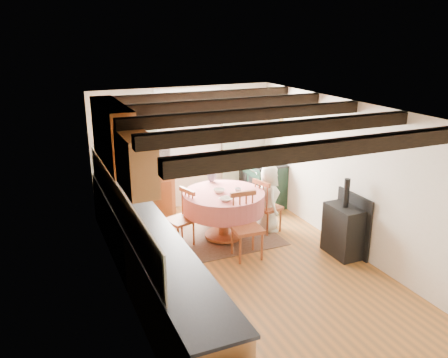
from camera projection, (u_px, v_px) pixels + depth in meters
name	position (u px, v px, depth m)	size (l,w,h in m)	color
floor	(245.00, 266.00, 6.96)	(3.60, 5.50, 0.00)	#AC682A
ceiling	(247.00, 108.00, 6.22)	(3.60, 5.50, 0.00)	white
wall_back	(184.00, 148.00, 8.99)	(3.60, 0.00, 2.40)	silver
wall_front	(379.00, 284.00, 4.19)	(3.60, 0.00, 2.40)	silver
wall_left	(121.00, 210.00, 5.90)	(0.00, 5.50, 2.40)	silver
wall_right	(348.00, 176.00, 7.27)	(0.00, 5.50, 2.40)	silver
beam_a	(338.00, 148.00, 4.50)	(3.60, 0.16, 0.16)	black
beam_b	(285.00, 129.00, 5.37)	(3.60, 0.16, 0.16)	black
beam_c	(247.00, 115.00, 6.24)	(3.60, 0.16, 0.16)	black
beam_d	(219.00, 104.00, 7.12)	(3.60, 0.16, 0.16)	black
beam_e	(197.00, 96.00, 7.99)	(3.60, 0.16, 0.16)	black
splash_left	(118.00, 202.00, 6.17)	(0.02, 4.50, 0.55)	beige
splash_back	(134.00, 154.00, 8.59)	(1.40, 0.02, 0.55)	beige
base_cabinet_left	(147.00, 259.00, 6.25)	(0.60, 5.30, 0.88)	brown
base_cabinet_back	(137.00, 197.00, 8.56)	(1.30, 0.60, 0.88)	brown
worktop_left	(146.00, 227.00, 6.12)	(0.64, 5.30, 0.04)	black
worktop_back	(136.00, 174.00, 8.40)	(1.30, 0.64, 0.04)	black
wall_cabinet_glass	(112.00, 134.00, 6.78)	(0.34, 1.80, 0.90)	brown
wall_cabinet_solid	(136.00, 162.00, 5.49)	(0.34, 0.90, 0.70)	brown
window_frame	(189.00, 128.00, 8.89)	(1.34, 0.03, 1.54)	white
window_pane	(189.00, 128.00, 8.89)	(1.20, 0.01, 1.40)	white
curtain_left	(149.00, 159.00, 8.64)	(0.35, 0.10, 2.10)	#9C9E9B
curtain_right	(231.00, 150.00, 9.29)	(0.35, 0.10, 2.10)	#9C9E9B
curtain_rod	(190.00, 98.00, 8.63)	(0.03, 0.03, 2.00)	black
wall_picture	(275.00, 120.00, 9.11)	(0.04, 0.50, 0.60)	gold
wall_plate	(234.00, 119.00, 9.20)	(0.30, 0.30, 0.02)	silver
rug	(224.00, 237.00, 7.91)	(1.82, 1.42, 0.01)	#432C1D
dining_table	(224.00, 215.00, 7.78)	(1.37, 1.37, 0.83)	#BA6858
chair_near	(247.00, 227.00, 7.07)	(0.45, 0.47, 1.04)	#98502D
chair_left	(180.00, 218.00, 7.50)	(0.41, 0.43, 0.95)	#98502D
chair_right	(268.00, 205.00, 8.03)	(0.42, 0.44, 0.97)	#98502D
aga_range	(262.00, 182.00, 9.33)	(0.65, 1.00, 0.92)	black
cast_iron_stove	(344.00, 217.00, 7.13)	(0.38, 0.63, 1.27)	black
child_far	(211.00, 197.00, 8.33)	(0.37, 0.25, 1.03)	slate
child_right	(269.00, 199.00, 8.02)	(0.59, 0.38, 1.20)	white
bowl_a	(226.00, 199.00, 7.27)	(0.20, 0.20, 0.05)	silver
bowl_b	(219.00, 191.00, 7.64)	(0.19, 0.19, 0.06)	silver
cup	(238.00, 191.00, 7.57)	(0.11, 0.11, 0.10)	silver
canister_tall	(123.00, 169.00, 8.25)	(0.13, 0.13, 0.23)	#262628
canister_wide	(143.00, 164.00, 8.52)	(0.20, 0.20, 0.22)	#262628
canister_slim	(153.00, 164.00, 8.43)	(0.10, 0.10, 0.28)	#262628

